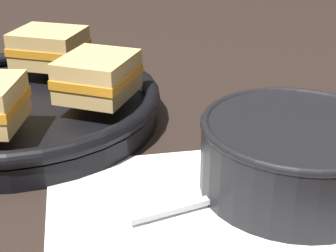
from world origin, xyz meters
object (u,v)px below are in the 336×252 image
object	(u,v)px
sandwich_near_left	(49,47)
sandwich_far_right	(98,76)
soup_bowl	(295,152)
skillet	(21,106)
spoon	(251,189)

from	to	relation	value
sandwich_near_left	sandwich_far_right	size ratio (longest dim) A/B	1.00
soup_bowl	skillet	xyz separation A→B (m)	(-0.22, 0.24, -0.02)
soup_bowl	spoon	xyz separation A→B (m)	(-0.04, 0.00, -0.03)
soup_bowl	sandwich_near_left	distance (m)	0.36
soup_bowl	spoon	distance (m)	0.05
skillet	soup_bowl	bearing A→B (deg)	-48.66
spoon	sandwich_near_left	world-z (taller)	sandwich_near_left
soup_bowl	spoon	bearing A→B (deg)	174.64
spoon	sandwich_near_left	xyz separation A→B (m)	(-0.12, 0.32, 0.06)
sandwich_near_left	sandwich_far_right	world-z (taller)	same
skillet	sandwich_far_right	distance (m)	0.11
spoon	skillet	size ratio (longest dim) A/B	0.41
soup_bowl	sandwich_far_right	bearing A→B (deg)	124.25
skillet	sandwich_near_left	distance (m)	0.10
sandwich_near_left	sandwich_far_right	xyz separation A→B (m)	(0.03, -0.13, 0.00)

